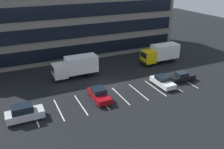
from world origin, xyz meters
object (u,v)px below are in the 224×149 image
suv_silver (24,113)px  box_truck_yellow (161,53)px  sedan_white (162,81)px  sedan_black (182,77)px  sedan_maroon (99,95)px  box_truck_white (76,66)px

suv_silver → box_truck_yellow: bearing=20.0°
box_truck_yellow → sedan_white: bearing=-123.4°
suv_silver → sedan_black: 23.13m
box_truck_yellow → sedan_maroon: bearing=-152.0°
sedan_white → sedan_black: bearing=3.6°
sedan_black → box_truck_white: bearing=150.0°
box_truck_yellow → sedan_black: size_ratio=1.80×
box_truck_yellow → sedan_black: (-1.68, -8.04, -1.20)m
sedan_white → sedan_maroon: 9.95m
sedan_white → suv_silver: size_ratio=1.01×
sedan_maroon → suv_silver: bearing=-175.0°
sedan_white → sedan_maroon: size_ratio=0.95×
box_truck_white → suv_silver: size_ratio=1.72×
box_truck_white → sedan_white: size_ratio=1.70×
box_truck_yellow → suv_silver: box_truck_yellow is taller
sedan_white → sedan_black: 3.77m
box_truck_yellow → sedan_white: (-5.45, -8.27, -1.16)m
suv_silver → sedan_black: bearing=2.4°
box_truck_white → sedan_black: 16.45m
sedan_maroon → box_truck_yellow: bearing=28.0°
box_truck_yellow → sedan_black: box_truck_yellow is taller
sedan_white → sedan_maroon: bearing=179.5°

